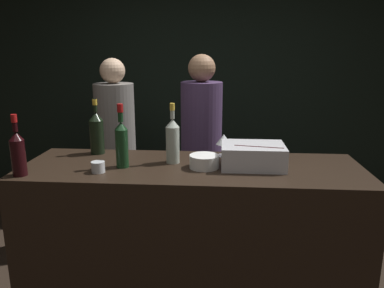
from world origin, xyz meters
name	(u,v)px	position (x,y,z in m)	size (l,w,h in m)	color
wall_back_chalkboard	(206,79)	(0.00, 2.27, 1.40)	(6.40, 0.06, 2.80)	black
bar_counter	(192,250)	(0.00, 0.32, 0.53)	(1.93, 0.63, 1.06)	black
ice_bin_with_bottles	(253,155)	(0.34, 0.33, 1.12)	(0.35, 0.27, 0.13)	silver
bowl_white	(204,161)	(0.07, 0.29, 1.09)	(0.16, 0.16, 0.07)	white
wine_glass	(224,140)	(0.18, 0.54, 1.16)	(0.09, 0.09, 0.14)	silver
candle_votive	(98,167)	(-0.49, 0.17, 1.09)	(0.07, 0.07, 0.06)	silver
red_wine_bottle_tall	(18,152)	(-0.88, 0.09, 1.18)	(0.07, 0.07, 0.32)	black
red_wine_bottle_burgundy	(122,142)	(-0.38, 0.27, 1.20)	(0.07, 0.07, 0.36)	#143319
champagne_bottle	(97,132)	(-0.61, 0.54, 1.19)	(0.09, 0.09, 0.34)	black
rose_wine_bottle	(173,139)	(-0.11, 0.38, 1.19)	(0.08, 0.08, 0.35)	#9EA899
person_in_hoodie	(201,147)	(0.01, 1.20, 0.93)	(0.32, 0.32, 1.66)	black
person_blond_tee	(116,142)	(-0.75, 1.41, 0.91)	(0.34, 0.34, 1.63)	black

